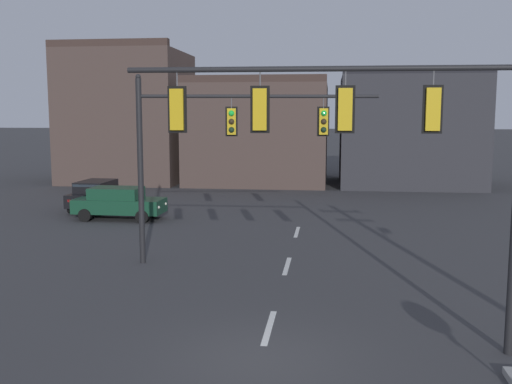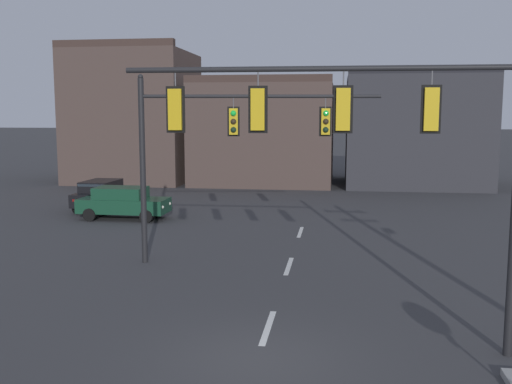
% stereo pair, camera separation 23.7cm
% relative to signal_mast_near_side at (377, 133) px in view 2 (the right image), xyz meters
% --- Properties ---
extents(ground_plane, '(400.00, 400.00, 0.00)m').
position_rel_signal_mast_near_side_xyz_m(ground_plane, '(-2.45, -0.99, -4.82)').
color(ground_plane, '#353538').
extents(lane_centreline, '(0.16, 26.40, 0.01)m').
position_rel_signal_mast_near_side_xyz_m(lane_centreline, '(-2.45, 1.01, -4.82)').
color(lane_centreline, silver).
rests_on(lane_centreline, ground).
extents(signal_mast_near_side, '(8.51, 0.49, 6.98)m').
position_rel_signal_mast_near_side_xyz_m(signal_mast_near_side, '(0.00, 0.00, 0.00)').
color(signal_mast_near_side, black).
rests_on(signal_mast_near_side, ground).
extents(signal_mast_far_side, '(8.26, 1.35, 6.58)m').
position_rel_signal_mast_near_side_xyz_m(signal_mast_far_side, '(-5.09, 7.17, -0.43)').
color(signal_mast_far_side, black).
rests_on(signal_mast_far_side, ground).
extents(car_lot_nearside, '(4.48, 1.98, 1.61)m').
position_rel_signal_mast_near_side_xyz_m(car_lot_nearside, '(-11.46, 15.09, -3.97)').
color(car_lot_nearside, '#143D28').
rests_on(car_lot_nearside, ground).
extents(car_lot_middle, '(2.00, 4.49, 1.61)m').
position_rel_signal_mast_near_side_xyz_m(car_lot_middle, '(-13.72, 17.89, -3.97)').
color(car_lot_middle, black).
rests_on(car_lot_middle, ground).
extents(building_row, '(30.74, 10.32, 10.42)m').
position_rel_signal_mast_near_side_xyz_m(building_row, '(-6.48, 32.19, -0.61)').
color(building_row, '#473833').
rests_on(building_row, ground).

